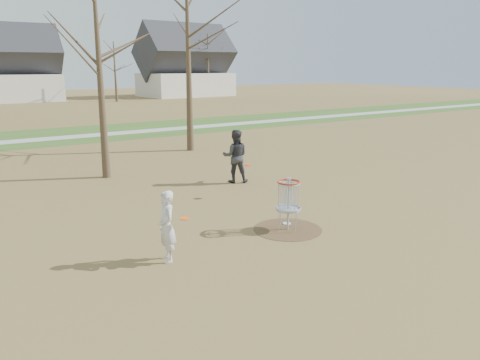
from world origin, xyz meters
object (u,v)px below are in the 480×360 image
(player_standing, at_px, (167,227))
(player_throwing, at_px, (235,156))
(disc_golf_basket, at_px, (288,196))
(disc_grounded, at_px, (287,223))

(player_standing, height_order, player_throwing, player_throwing)
(disc_golf_basket, bearing_deg, disc_grounded, 53.79)
(disc_grounded, bearing_deg, player_throwing, 72.95)
(player_standing, distance_m, disc_golf_basket, 3.49)
(player_standing, height_order, disc_golf_basket, player_standing)
(player_throwing, height_order, disc_grounded, player_throwing)
(player_throwing, relative_size, disc_grounded, 8.81)
(disc_grounded, distance_m, disc_golf_basket, 0.99)
(player_standing, bearing_deg, player_throwing, 143.97)
(disc_grounded, xyz_separation_m, disc_golf_basket, (-0.25, -0.34, 0.89))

